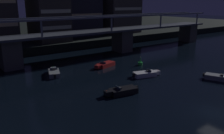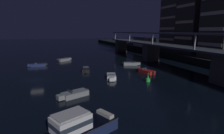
{
  "view_description": "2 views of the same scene",
  "coord_description": "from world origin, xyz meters",
  "px_view_note": "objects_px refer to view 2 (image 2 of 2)",
  "views": [
    {
      "loc": [
        -24.25,
        -12.91,
        12.41
      ],
      "look_at": [
        -1.79,
        17.5,
        1.97
      ],
      "focal_mm": 37.5,
      "sensor_mm": 36.0,
      "label": 1
    },
    {
      "loc": [
        38.21,
        3.75,
        9.8
      ],
      "look_at": [
        0.19,
        16.15,
        1.73
      ],
      "focal_mm": 28.69,
      "sensor_mm": 36.0,
      "label": 2
    }
  ],
  "objects_px": {
    "cabin_cruiser_near_left": "(74,130)",
    "speedboat_mid_right": "(86,70)",
    "tower_west_low": "(175,23)",
    "speedboat_mid_center": "(111,77)",
    "speedboat_near_right": "(64,60)",
    "speedboat_far_center": "(74,94)",
    "speedboat_far_left": "(131,64)",
    "speedboat_near_center": "(146,71)",
    "waterfront_pavilion": "(144,42)",
    "tower_west_tall": "(201,14)",
    "speedboat_mid_left": "(38,65)",
    "river_bridge": "(179,53)",
    "channel_buoy": "(148,79)"
  },
  "relations": [
    {
      "from": "speedboat_near_center",
      "to": "speedboat_mid_center",
      "type": "relative_size",
      "value": 1.0
    },
    {
      "from": "speedboat_mid_right",
      "to": "speedboat_far_center",
      "type": "height_order",
      "value": "same"
    },
    {
      "from": "speedboat_mid_right",
      "to": "speedboat_far_center",
      "type": "xyz_separation_m",
      "value": [
        16.83,
        -4.77,
        0.0
      ]
    },
    {
      "from": "speedboat_far_left",
      "to": "speedboat_near_center",
      "type": "bearing_deg",
      "value": -4.59
    },
    {
      "from": "speedboat_near_center",
      "to": "speedboat_mid_right",
      "type": "relative_size",
      "value": 0.99
    },
    {
      "from": "channel_buoy",
      "to": "speedboat_mid_right",
      "type": "bearing_deg",
      "value": -142.11
    },
    {
      "from": "speedboat_mid_right",
      "to": "speedboat_far_center",
      "type": "bearing_deg",
      "value": -15.84
    },
    {
      "from": "river_bridge",
      "to": "speedboat_mid_left",
      "type": "xyz_separation_m",
      "value": [
        -15.32,
        -35.06,
        -3.83
      ]
    },
    {
      "from": "tower_west_tall",
      "to": "speedboat_mid_right",
      "type": "xyz_separation_m",
      "value": [
        8.17,
        -41.77,
        -15.12
      ]
    },
    {
      "from": "speedboat_near_center",
      "to": "tower_west_low",
      "type": "bearing_deg",
      "value": 134.37
    },
    {
      "from": "tower_west_tall",
      "to": "speedboat_far_center",
      "type": "distance_m",
      "value": 54.95
    },
    {
      "from": "speedboat_mid_center",
      "to": "speedboat_mid_right",
      "type": "distance_m",
      "value": 9.32
    },
    {
      "from": "tower_west_tall",
      "to": "speedboat_near_center",
      "type": "distance_m",
      "value": 35.4
    },
    {
      "from": "speedboat_mid_left",
      "to": "speedboat_mid_center",
      "type": "xyz_separation_m",
      "value": [
        18.94,
        15.7,
        0.0
      ]
    },
    {
      "from": "speedboat_mid_right",
      "to": "speedboat_mid_left",
      "type": "bearing_deg",
      "value": -131.57
    },
    {
      "from": "speedboat_near_right",
      "to": "speedboat_mid_center",
      "type": "relative_size",
      "value": 0.91
    },
    {
      "from": "speedboat_mid_right",
      "to": "river_bridge",
      "type": "bearing_deg",
      "value": 78.22
    },
    {
      "from": "speedboat_far_center",
      "to": "tower_west_tall",
      "type": "bearing_deg",
      "value": 118.24
    },
    {
      "from": "speedboat_far_center",
      "to": "waterfront_pavilion",
      "type": "bearing_deg",
      "value": 143.07
    },
    {
      "from": "channel_buoy",
      "to": "waterfront_pavilion",
      "type": "bearing_deg",
      "value": 152.96
    },
    {
      "from": "river_bridge",
      "to": "speedboat_mid_left",
      "type": "distance_m",
      "value": 38.45
    },
    {
      "from": "speedboat_near_center",
      "to": "tower_west_tall",
      "type": "bearing_deg",
      "value": 116.89
    },
    {
      "from": "tower_west_low",
      "to": "speedboat_mid_center",
      "type": "height_order",
      "value": "tower_west_low"
    },
    {
      "from": "speedboat_near_right",
      "to": "speedboat_mid_center",
      "type": "bearing_deg",
      "value": 16.94
    },
    {
      "from": "speedboat_mid_left",
      "to": "speedboat_mid_right",
      "type": "xyz_separation_m",
      "value": [
        10.47,
        11.8,
        0.0
      ]
    },
    {
      "from": "river_bridge",
      "to": "speedboat_mid_center",
      "type": "relative_size",
      "value": 17.22
    },
    {
      "from": "waterfront_pavilion",
      "to": "tower_west_tall",
      "type": "bearing_deg",
      "value": 13.19
    },
    {
      "from": "speedboat_mid_center",
      "to": "speedboat_far_center",
      "type": "bearing_deg",
      "value": -46.05
    },
    {
      "from": "river_bridge",
      "to": "waterfront_pavilion",
      "type": "bearing_deg",
      "value": 163.86
    },
    {
      "from": "river_bridge",
      "to": "speedboat_near_right",
      "type": "xyz_separation_m",
      "value": [
        -22.73,
        -27.39,
        -3.83
      ]
    },
    {
      "from": "speedboat_near_right",
      "to": "speedboat_mid_left",
      "type": "height_order",
      "value": "same"
    },
    {
      "from": "speedboat_near_center",
      "to": "speedboat_far_center",
      "type": "height_order",
      "value": "same"
    },
    {
      "from": "cabin_cruiser_near_left",
      "to": "speedboat_mid_right",
      "type": "height_order",
      "value": "cabin_cruiser_near_left"
    },
    {
      "from": "river_bridge",
      "to": "speedboat_near_center",
      "type": "xyz_separation_m",
      "value": [
        1.46,
        -10.04,
        -3.83
      ]
    },
    {
      "from": "speedboat_mid_center",
      "to": "channel_buoy",
      "type": "xyz_separation_m",
      "value": [
        4.44,
        6.15,
        0.06
      ]
    },
    {
      "from": "tower_west_low",
      "to": "speedboat_mid_center",
      "type": "bearing_deg",
      "value": -51.57
    },
    {
      "from": "river_bridge",
      "to": "tower_west_tall",
      "type": "distance_m",
      "value": 25.29
    },
    {
      "from": "river_bridge",
      "to": "channel_buoy",
      "type": "xyz_separation_m",
      "value": [
        8.06,
        -13.21,
        -3.76
      ]
    },
    {
      "from": "speedboat_near_right",
      "to": "river_bridge",
      "type": "bearing_deg",
      "value": 50.3
    },
    {
      "from": "tower_west_low",
      "to": "speedboat_near_center",
      "type": "xyz_separation_m",
      "value": [
        27.7,
        -28.32,
        -12.68
      ]
    },
    {
      "from": "speedboat_near_right",
      "to": "speedboat_far_center",
      "type": "bearing_deg",
      "value": -1.06
    },
    {
      "from": "cabin_cruiser_near_left",
      "to": "speedboat_mid_left",
      "type": "bearing_deg",
      "value": -171.38
    },
    {
      "from": "speedboat_mid_left",
      "to": "speedboat_far_center",
      "type": "relative_size",
      "value": 1.03
    },
    {
      "from": "cabin_cruiser_near_left",
      "to": "speedboat_near_right",
      "type": "relative_size",
      "value": 1.92
    },
    {
      "from": "speedboat_mid_right",
      "to": "speedboat_far_left",
      "type": "bearing_deg",
      "value": 106.4
    },
    {
      "from": "tower_west_tall",
      "to": "speedboat_mid_right",
      "type": "relative_size",
      "value": 5.16
    },
    {
      "from": "speedboat_near_right",
      "to": "speedboat_far_left",
      "type": "height_order",
      "value": "same"
    },
    {
      "from": "speedboat_mid_left",
      "to": "tower_west_tall",
      "type": "bearing_deg",
      "value": 87.54
    },
    {
      "from": "speedboat_near_center",
      "to": "speedboat_mid_center",
      "type": "distance_m",
      "value": 9.57
    },
    {
      "from": "speedboat_mid_left",
      "to": "speedboat_far_center",
      "type": "height_order",
      "value": "same"
    }
  ]
}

